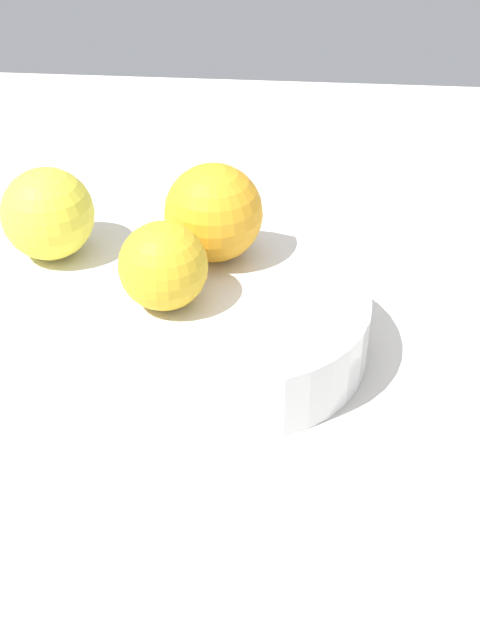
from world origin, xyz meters
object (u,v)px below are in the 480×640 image
at_px(orange_loose_0, 48,214).
at_px(fruit_bowl, 240,327).
at_px(orange_in_bowl_1, 163,266).
at_px(orange_in_bowl_0, 214,213).

bearing_deg(orange_loose_0, fruit_bowl, 144.53).
bearing_deg(fruit_bowl, orange_in_bowl_1, 12.36).
height_order(fruit_bowl, orange_loose_0, orange_loose_0).
bearing_deg(fruit_bowl, orange_in_bowl_0, -66.03).
bearing_deg(fruit_bowl, orange_loose_0, -35.47).
distance_m(orange_in_bowl_1, orange_loose_0, 0.19).
xyz_separation_m(fruit_bowl, orange_loose_0, (0.18, -0.13, 0.02)).
height_order(orange_in_bowl_1, orange_loose_0, orange_in_bowl_1).
relative_size(orange_in_bowl_0, orange_in_bowl_1, 1.18).
bearing_deg(orange_loose_0, orange_in_bowl_0, 154.96).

